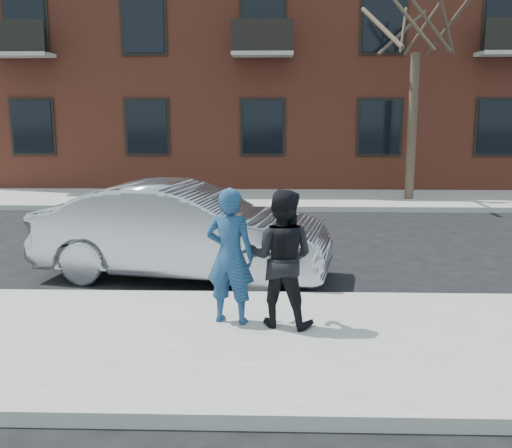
{
  "coord_description": "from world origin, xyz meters",
  "views": [
    {
      "loc": [
        0.47,
        -6.78,
        2.76
      ],
      "look_at": [
        0.26,
        0.4,
        1.38
      ],
      "focal_mm": 42.0,
      "sensor_mm": 36.0,
      "label": 1
    }
  ],
  "objects_px": {
    "street_tree": "(418,10)",
    "man_hoodie": "(230,256)",
    "man_peacoat": "(282,258)",
    "silver_sedan": "(183,231)"
  },
  "relations": [
    {
      "from": "silver_sedan",
      "to": "man_hoodie",
      "type": "xyz_separation_m",
      "value": [
        0.96,
        -2.48,
        0.21
      ]
    },
    {
      "from": "silver_sedan",
      "to": "man_peacoat",
      "type": "bearing_deg",
      "value": -138.44
    },
    {
      "from": "street_tree",
      "to": "man_hoodie",
      "type": "bearing_deg",
      "value": -113.14
    },
    {
      "from": "man_hoodie",
      "to": "street_tree",
      "type": "bearing_deg",
      "value": -98.5
    },
    {
      "from": "street_tree",
      "to": "man_hoodie",
      "type": "xyz_separation_m",
      "value": [
        -4.56,
        -10.67,
        -4.53
      ]
    },
    {
      "from": "street_tree",
      "to": "man_peacoat",
      "type": "relative_size",
      "value": 4.04
    },
    {
      "from": "man_hoodie",
      "to": "man_peacoat",
      "type": "xyz_separation_m",
      "value": [
        0.63,
        -0.07,
        -0.0
      ]
    },
    {
      "from": "silver_sedan",
      "to": "man_peacoat",
      "type": "relative_size",
      "value": 2.85
    },
    {
      "from": "silver_sedan",
      "to": "man_hoodie",
      "type": "distance_m",
      "value": 2.67
    },
    {
      "from": "silver_sedan",
      "to": "street_tree",
      "type": "bearing_deg",
      "value": -24.26
    }
  ]
}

